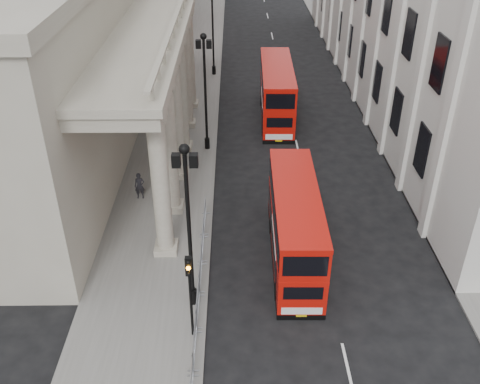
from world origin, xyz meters
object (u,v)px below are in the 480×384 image
at_px(traffic_light, 190,283).
at_px(pedestrian_b, 170,131).
at_px(bus_far, 277,91).
at_px(lamp_post_mid, 205,85).
at_px(pedestrian_a, 140,186).
at_px(lamp_post_north, 213,25).
at_px(pedestrian_c, 183,125).
at_px(lamp_post_south, 188,219).
at_px(bus_near, 295,224).

distance_m(traffic_light, pedestrian_b, 19.19).
relative_size(bus_far, pedestrian_b, 5.28).
relative_size(lamp_post_mid, pedestrian_a, 4.93).
bearing_deg(lamp_post_north, pedestrian_c, -98.04).
bearing_deg(lamp_post_north, pedestrian_b, -100.24).
xyz_separation_m(lamp_post_south, lamp_post_mid, (0.00, 16.00, 0.00)).
height_order(lamp_post_mid, bus_near, lamp_post_mid).
bearing_deg(lamp_post_north, lamp_post_south, -90.00).
height_order(bus_far, pedestrian_a, bus_far).
bearing_deg(lamp_post_mid, lamp_post_south, -90.00).
xyz_separation_m(pedestrian_a, pedestrian_b, (1.11, 7.55, 0.11)).
relative_size(lamp_post_south, bus_far, 0.83).
bearing_deg(pedestrian_c, pedestrian_b, -117.27).
relative_size(lamp_post_south, pedestrian_b, 4.38).
xyz_separation_m(pedestrian_b, pedestrian_c, (0.82, 1.56, -0.18)).
bearing_deg(pedestrian_c, bus_near, -64.56).
height_order(lamp_post_south, lamp_post_north, same).
xyz_separation_m(traffic_light, bus_far, (5.27, 23.78, -0.85)).
relative_size(pedestrian_a, pedestrian_b, 0.89).
xyz_separation_m(lamp_post_south, bus_near, (5.03, 3.54, -2.81)).
height_order(lamp_post_south, lamp_post_mid, same).
xyz_separation_m(lamp_post_mid, traffic_light, (0.10, -18.02, -1.80)).
distance_m(pedestrian_a, pedestrian_b, 7.63).
bearing_deg(bus_near, pedestrian_a, 147.76).
bearing_deg(lamp_post_north, pedestrian_a, -99.62).
bearing_deg(bus_near, pedestrian_b, 121.05).
distance_m(lamp_post_mid, lamp_post_north, 16.00).
bearing_deg(lamp_post_south, lamp_post_mid, 90.00).
bearing_deg(lamp_post_south, pedestrian_c, 95.96).
distance_m(lamp_post_north, bus_far, 11.86).
xyz_separation_m(lamp_post_south, bus_far, (5.37, 21.76, -2.66)).
xyz_separation_m(lamp_post_south, pedestrian_b, (-2.74, 16.85, -3.84)).
height_order(lamp_post_mid, traffic_light, lamp_post_mid).
bearing_deg(bus_near, lamp_post_south, -144.09).
height_order(traffic_light, pedestrian_c, traffic_light).
xyz_separation_m(bus_near, pedestrian_a, (-8.87, 5.77, -1.14)).
distance_m(bus_near, pedestrian_b, 15.45).
distance_m(bus_near, pedestrian_a, 10.65).
xyz_separation_m(traffic_light, pedestrian_c, (-2.02, 20.43, -2.22)).
distance_m(lamp_post_mid, pedestrian_c, 5.07).
distance_m(bus_far, pedestrian_b, 9.55).
bearing_deg(lamp_post_mid, pedestrian_c, 128.55).
bearing_deg(bus_far, bus_near, -89.73).
bearing_deg(pedestrian_c, lamp_post_north, 82.35).
height_order(traffic_light, bus_far, traffic_light).
relative_size(lamp_post_mid, traffic_light, 1.93).
relative_size(bus_far, pedestrian_c, 6.52).
height_order(bus_near, pedestrian_c, bus_near).
xyz_separation_m(lamp_post_mid, lamp_post_north, (0.00, 16.00, 0.00)).
relative_size(traffic_light, pedestrian_a, 2.55).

